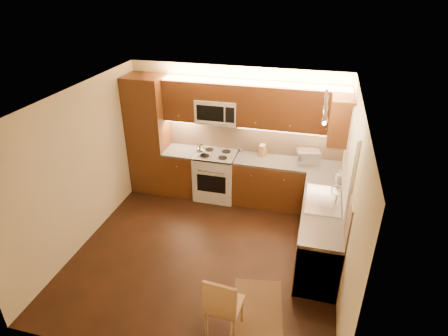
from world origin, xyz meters
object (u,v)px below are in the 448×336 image
(sink, at_px, (324,196))
(toaster_oven, at_px, (308,157))
(stove, at_px, (216,175))
(knife_block, at_px, (262,150))
(soap_bottle, at_px, (339,177))
(dining_chair, at_px, (225,303))
(microwave, at_px, (217,111))
(kettle, at_px, (201,149))

(sink, height_order, toaster_oven, toaster_oven)
(stove, height_order, knife_block, knife_block)
(stove, distance_m, soap_bottle, 2.34)
(sink, distance_m, dining_chair, 2.22)
(microwave, relative_size, dining_chair, 0.84)
(microwave, relative_size, sink, 0.88)
(stove, relative_size, microwave, 1.21)
(toaster_oven, xyz_separation_m, soap_bottle, (0.54, -0.61, -0.01))
(sink, xyz_separation_m, knife_block, (-1.16, 1.32, 0.03))
(kettle, bearing_deg, sink, -14.17)
(stove, relative_size, kettle, 4.23)
(toaster_oven, bearing_deg, stove, 169.88)
(stove, bearing_deg, microwave, 90.00)
(sink, height_order, dining_chair, sink)
(sink, height_order, kettle, kettle)
(microwave, xyz_separation_m, soap_bottle, (2.22, -0.64, -0.71))
(sink, bearing_deg, dining_chair, -119.20)
(stove, bearing_deg, dining_chair, -72.56)
(stove, xyz_separation_m, soap_bottle, (2.22, -0.50, 0.55))
(soap_bottle, bearing_deg, stove, 146.97)
(knife_block, bearing_deg, dining_chair, -81.91)
(soap_bottle, height_order, dining_chair, soap_bottle)
(microwave, height_order, knife_block, microwave)
(microwave, distance_m, knife_block, 1.11)
(kettle, xyz_separation_m, knife_block, (1.10, 0.29, -0.02))
(microwave, height_order, dining_chair, microwave)
(sink, bearing_deg, stove, 150.64)
(stove, height_order, soap_bottle, soap_bottle)
(sink, relative_size, knife_block, 4.05)
(microwave, bearing_deg, knife_block, 3.74)
(sink, distance_m, knife_block, 1.75)
(sink, xyz_separation_m, toaster_oven, (-0.32, 1.23, 0.04))
(sink, height_order, knife_block, knife_block)
(kettle, bearing_deg, toaster_oven, 16.24)
(knife_block, height_order, dining_chair, knife_block)
(dining_chair, bearing_deg, soap_bottle, 67.51)
(sink, relative_size, kettle, 3.95)
(kettle, bearing_deg, dining_chair, -57.24)
(soap_bottle, bearing_deg, toaster_oven, 111.26)
(kettle, distance_m, soap_bottle, 2.51)
(stove, distance_m, kettle, 0.63)
(sink, bearing_deg, knife_block, 131.35)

